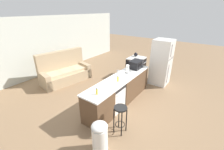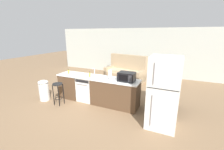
{
  "view_description": "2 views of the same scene",
  "coord_description": "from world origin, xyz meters",
  "px_view_note": "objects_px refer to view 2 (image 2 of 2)",
  "views": [
    {
      "loc": [
        -3.41,
        -2.24,
        2.87
      ],
      "look_at": [
        0.04,
        0.23,
        0.98
      ],
      "focal_mm": 24.0,
      "sensor_mm": 36.0,
      "label": 1
    },
    {
      "loc": [
        2.61,
        -4.18,
        2.32
      ],
      "look_at": [
        0.57,
        0.33,
        0.94
      ],
      "focal_mm": 24.0,
      "sensor_mm": 36.0,
      "label": 2
    }
  ],
  "objects_px": {
    "refrigerator": "(163,93)",
    "dish_soap_bottle": "(69,72)",
    "microwave": "(127,77)",
    "stove_range": "(166,94)",
    "paper_towel_roll": "(110,75)",
    "dishwasher": "(87,89)",
    "soap_bottle": "(90,75)",
    "bar_stool": "(58,89)",
    "kettle": "(174,78)",
    "trash_bin": "(44,90)",
    "couch": "(126,72)"
  },
  "relations": [
    {
      "from": "dishwasher",
      "to": "stove_range",
      "type": "distance_m",
      "value": 2.66
    },
    {
      "from": "trash_bin",
      "to": "paper_towel_roll",
      "type": "bearing_deg",
      "value": 16.47
    },
    {
      "from": "soap_bottle",
      "to": "couch",
      "type": "height_order",
      "value": "couch"
    },
    {
      "from": "paper_towel_roll",
      "to": "refrigerator",
      "type": "bearing_deg",
      "value": -18.36
    },
    {
      "from": "dish_soap_bottle",
      "to": "trash_bin",
      "type": "relative_size",
      "value": 0.24
    },
    {
      "from": "soap_bottle",
      "to": "trash_bin",
      "type": "xyz_separation_m",
      "value": [
        -1.56,
        -0.58,
        -0.59
      ]
    },
    {
      "from": "dishwasher",
      "to": "couch",
      "type": "relative_size",
      "value": 0.39
    },
    {
      "from": "soap_bottle",
      "to": "bar_stool",
      "type": "bearing_deg",
      "value": -143.0
    },
    {
      "from": "refrigerator",
      "to": "couch",
      "type": "relative_size",
      "value": 0.85
    },
    {
      "from": "refrigerator",
      "to": "dish_soap_bottle",
      "type": "height_order",
      "value": "refrigerator"
    },
    {
      "from": "dish_soap_bottle",
      "to": "microwave",
      "type": "bearing_deg",
      "value": 1.12
    },
    {
      "from": "microwave",
      "to": "dish_soap_bottle",
      "type": "height_order",
      "value": "microwave"
    },
    {
      "from": "dishwasher",
      "to": "stove_range",
      "type": "xyz_separation_m",
      "value": [
        2.6,
        0.55,
        0.03
      ]
    },
    {
      "from": "kettle",
      "to": "trash_bin",
      "type": "xyz_separation_m",
      "value": [
        -4.16,
        -1.33,
        -0.61
      ]
    },
    {
      "from": "dish_soap_bottle",
      "to": "trash_bin",
      "type": "distance_m",
      "value": 1.07
    },
    {
      "from": "stove_range",
      "to": "kettle",
      "type": "distance_m",
      "value": 0.58
    },
    {
      "from": "bar_stool",
      "to": "soap_bottle",
      "type": "bearing_deg",
      "value": 37.0
    },
    {
      "from": "dishwasher",
      "to": "stove_range",
      "type": "relative_size",
      "value": 0.93
    },
    {
      "from": "soap_bottle",
      "to": "bar_stool",
      "type": "distance_m",
      "value": 1.14
    },
    {
      "from": "refrigerator",
      "to": "paper_towel_roll",
      "type": "xyz_separation_m",
      "value": [
        -1.71,
        0.57,
        0.13
      ]
    },
    {
      "from": "dish_soap_bottle",
      "to": "couch",
      "type": "xyz_separation_m",
      "value": [
        1.19,
        2.88,
        -0.58
      ]
    },
    {
      "from": "dishwasher",
      "to": "paper_towel_roll",
      "type": "xyz_separation_m",
      "value": [
        0.89,
        0.02,
        0.62
      ]
    },
    {
      "from": "kettle",
      "to": "refrigerator",
      "type": "bearing_deg",
      "value": -97.83
    },
    {
      "from": "kettle",
      "to": "bar_stool",
      "type": "distance_m",
      "value": 3.73
    },
    {
      "from": "refrigerator",
      "to": "trash_bin",
      "type": "distance_m",
      "value": 4.03
    },
    {
      "from": "microwave",
      "to": "couch",
      "type": "bearing_deg",
      "value": 109.55
    },
    {
      "from": "soap_bottle",
      "to": "kettle",
      "type": "height_order",
      "value": "kettle"
    },
    {
      "from": "dishwasher",
      "to": "kettle",
      "type": "bearing_deg",
      "value": 13.78
    },
    {
      "from": "stove_range",
      "to": "paper_towel_roll",
      "type": "bearing_deg",
      "value": -162.82
    },
    {
      "from": "paper_towel_roll",
      "to": "bar_stool",
      "type": "xyz_separation_m",
      "value": [
        -1.56,
        -0.73,
        -0.5
      ]
    },
    {
      "from": "paper_towel_roll",
      "to": "soap_bottle",
      "type": "relative_size",
      "value": 1.6
    },
    {
      "from": "refrigerator",
      "to": "bar_stool",
      "type": "xyz_separation_m",
      "value": [
        -3.27,
        -0.16,
        -0.37
      ]
    },
    {
      "from": "bar_stool",
      "to": "kettle",
      "type": "bearing_deg",
      "value": 21.95
    },
    {
      "from": "trash_bin",
      "to": "microwave",
      "type": "bearing_deg",
      "value": 12.92
    },
    {
      "from": "kettle",
      "to": "couch",
      "type": "bearing_deg",
      "value": 137.09
    },
    {
      "from": "microwave",
      "to": "bar_stool",
      "type": "height_order",
      "value": "microwave"
    },
    {
      "from": "microwave",
      "to": "bar_stool",
      "type": "xyz_separation_m",
      "value": [
        -2.13,
        -0.71,
        -0.5
      ]
    },
    {
      "from": "paper_towel_roll",
      "to": "soap_bottle",
      "type": "xyz_separation_m",
      "value": [
        -0.71,
        -0.09,
        -0.07
      ]
    },
    {
      "from": "microwave",
      "to": "dish_soap_bottle",
      "type": "distance_m",
      "value": 2.2
    },
    {
      "from": "stove_range",
      "to": "trash_bin",
      "type": "distance_m",
      "value": 4.17
    },
    {
      "from": "paper_towel_roll",
      "to": "kettle",
      "type": "distance_m",
      "value": 1.99
    },
    {
      "from": "stove_range",
      "to": "soap_bottle",
      "type": "bearing_deg",
      "value": -165.68
    },
    {
      "from": "trash_bin",
      "to": "soap_bottle",
      "type": "bearing_deg",
      "value": 20.46
    },
    {
      "from": "paper_towel_roll",
      "to": "couch",
      "type": "height_order",
      "value": "couch"
    },
    {
      "from": "paper_towel_roll",
      "to": "dish_soap_bottle",
      "type": "bearing_deg",
      "value": -177.78
    },
    {
      "from": "stove_range",
      "to": "paper_towel_roll",
      "type": "distance_m",
      "value": 1.89
    },
    {
      "from": "bar_stool",
      "to": "trash_bin",
      "type": "xyz_separation_m",
      "value": [
        -0.72,
        0.05,
        -0.16
      ]
    },
    {
      "from": "bar_stool",
      "to": "couch",
      "type": "relative_size",
      "value": 0.35
    },
    {
      "from": "refrigerator",
      "to": "bar_stool",
      "type": "relative_size",
      "value": 2.45
    },
    {
      "from": "dishwasher",
      "to": "refrigerator",
      "type": "bearing_deg",
      "value": -11.93
    }
  ]
}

